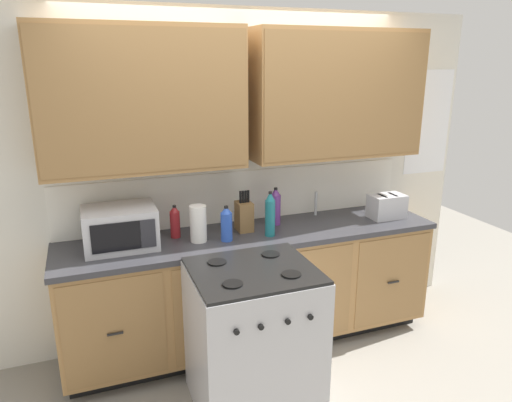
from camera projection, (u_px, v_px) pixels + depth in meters
ground_plane at (268, 363)px, 3.49m from camera, size 8.00×8.00×0.00m
wall_unit at (244, 129)px, 3.47m from camera, size 4.00×0.40×2.52m
counter_run at (254, 287)px, 3.63m from camera, size 2.83×0.64×0.93m
stove_range at (253, 337)px, 2.99m from camera, size 0.76×0.68×0.95m
microwave at (120, 228)px, 3.19m from camera, size 0.48×0.37×0.28m
toaster at (387, 206)px, 3.81m from camera, size 0.28×0.18×0.19m
knife_block at (244, 216)px, 3.51m from camera, size 0.11×0.14×0.31m
sink_faucet at (316, 203)px, 3.87m from camera, size 0.02×0.02×0.20m
paper_towel_roll at (198, 224)px, 3.30m from camera, size 0.12×0.12×0.26m
bottle_red at (175, 222)px, 3.38m from camera, size 0.07×0.07×0.24m
bottle_teal at (270, 214)px, 3.39m from camera, size 0.07×0.07×0.33m
bottle_violet at (276, 207)px, 3.64m from camera, size 0.08×0.08×0.29m
bottle_blue at (226, 224)px, 3.31m from camera, size 0.08×0.08×0.25m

